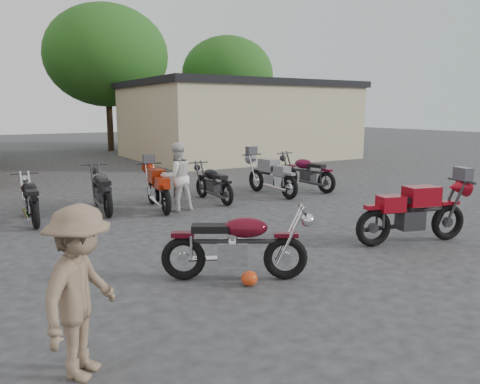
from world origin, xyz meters
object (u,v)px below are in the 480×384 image
sportbike (414,209)px  row_bike_2 (30,197)px  vintage_motorcycle (237,240)px  row_bike_6 (271,174)px  row_bike_7 (306,170)px  row_bike_5 (213,181)px  person_light (177,177)px  person_tan (81,292)px  row_bike_3 (101,187)px  helmet (249,278)px  row_bike_4 (158,186)px

sportbike → row_bike_2: size_ratio=1.15×
vintage_motorcycle → row_bike_6: bearing=81.5°
row_bike_2 → row_bike_7: size_ratio=0.91×
row_bike_2 → row_bike_5: size_ratio=1.01×
vintage_motorcycle → person_light: 4.90m
row_bike_2 → row_bike_7: row_bike_7 is taller
person_tan → row_bike_2: (0.44, 6.72, -0.26)m
vintage_motorcycle → row_bike_7: bearing=74.2°
person_light → person_tan: person_light is taller
vintage_motorcycle → sportbike: bearing=29.5°
sportbike → person_light: size_ratio=1.31×
person_light → row_bike_6: 3.22m
vintage_motorcycle → row_bike_3: (-0.42, 5.64, -0.00)m
helmet → row_bike_7: 8.11m
row_bike_4 → row_bike_5: bearing=-75.6°
person_light → person_tan: (-3.63, -6.13, -0.02)m
helmet → person_tan: 2.80m
row_bike_5 → row_bike_7: 3.26m
sportbike → row_bike_4: 5.99m
vintage_motorcycle → row_bike_2: 5.72m
row_bike_3 → person_light: bearing=-113.9°
helmet → row_bike_5: (2.44, 5.65, 0.44)m
row_bike_6 → row_bike_7: row_bike_6 is taller
sportbike → row_bike_3: (-4.14, 5.71, -0.04)m
row_bike_6 → row_bike_7: 1.40m
person_light → row_bike_4: person_light is taller
sportbike → helmet: size_ratio=9.37×
person_tan → row_bike_2: size_ratio=0.85×
row_bike_7 → row_bike_3: bearing=79.9°
sportbike → person_light: bearing=133.3°
person_tan → row_bike_5: (4.93, 6.73, -0.26)m
row_bike_2 → row_bike_7: bearing=-88.1°
row_bike_6 → sportbike: bearing=171.1°
person_light → row_bike_5: bearing=-156.3°
row_bike_6 → row_bike_4: bearing=89.7°
row_bike_6 → helmet: bearing=139.9°
helmet → row_bike_4: bearing=81.5°
person_light → person_tan: 7.12m
vintage_motorcycle → helmet: bearing=-55.8°
person_light → row_bike_2: size_ratio=0.88×
row_bike_7 → person_tan: bearing=121.4°
vintage_motorcycle → person_light: size_ratio=1.22×
vintage_motorcycle → row_bike_4: bearing=111.4°
row_bike_4 → person_light: bearing=-134.4°
row_bike_5 → row_bike_3: bearing=83.7°
row_bike_2 → row_bike_6: bearing=-89.1°
vintage_motorcycle → row_bike_5: (2.46, 5.36, -0.04)m
row_bike_3 → row_bike_4: bearing=-104.7°
sportbike → row_bike_2: bearing=152.1°
row_bike_4 → row_bike_7: row_bike_7 is taller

